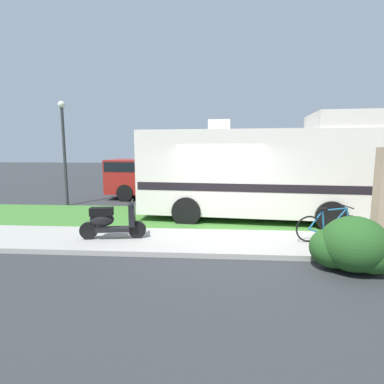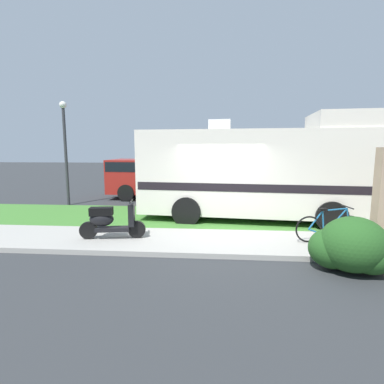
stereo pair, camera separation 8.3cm
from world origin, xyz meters
The scene contains 9 objects.
ground_plane centered at (0.00, 0.00, 0.00)m, with size 80.00×80.00×0.00m, color #2D3033.
sidewalk centered at (0.00, -1.20, 0.06)m, with size 24.00×2.00×0.12m.
grass_strip centered at (0.00, 1.50, 0.04)m, with size 24.00×3.40×0.08m.
motorhome_rv centered at (1.17, 1.58, 1.63)m, with size 7.36×3.09×3.44m.
scooter centered at (-2.76, -1.28, 0.58)m, with size 1.64×0.56×0.97m.
bicycle centered at (2.62, -1.13, 0.49)m, with size 1.64×0.52×0.88m.
pickup_truck_near centered at (-3.04, 5.64, 0.98)m, with size 5.45×2.50×1.84m.
bush_by_porch centered at (2.49, -2.69, 0.51)m, with size 1.51×1.13×1.07m.
street_lamp_post centered at (-6.31, 3.60, 2.58)m, with size 0.28×0.28×4.25m.
Camera 2 is at (-0.09, -8.50, 2.39)m, focal length 28.38 mm.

